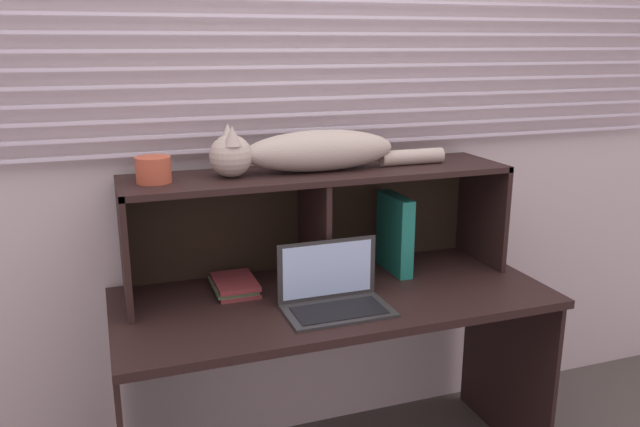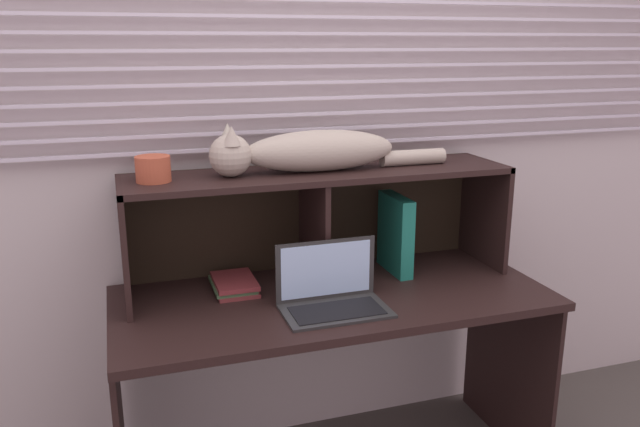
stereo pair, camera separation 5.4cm
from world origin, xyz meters
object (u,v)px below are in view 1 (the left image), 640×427
Objects in this scene: book_stack at (234,285)px; binder_upright at (395,233)px; laptop at (334,294)px; cat at (307,151)px; small_basket at (153,170)px.

binder_upright is at bearing 0.17° from book_stack.
laptop is at bearing -42.65° from book_stack.
laptop is at bearing -88.91° from cat.
small_basket reaches higher than book_stack.
binder_upright is 0.65m from book_stack.
cat is 0.50m from binder_upright.
cat is 0.55m from book_stack.
book_stack is at bearing -179.61° from cat.
cat reaches higher than laptop.
book_stack is (-0.29, 0.26, -0.03)m from laptop.
cat is at bearing -180.00° from binder_upright.
cat is at bearing -0.00° from small_basket.
binder_upright is 2.61× the size of small_basket.
small_basket is (-0.54, 0.27, 0.42)m from laptop.
binder_upright is (0.36, 0.00, -0.34)m from cat.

